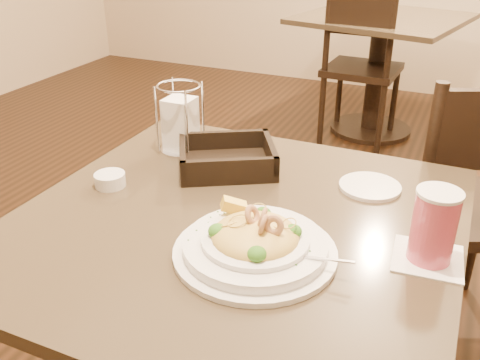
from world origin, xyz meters
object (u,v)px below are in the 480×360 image
at_px(main_table, 236,306).
at_px(bread_basket, 227,160).
at_px(dining_chair_near, 463,206).
at_px(butter_ramekin, 110,180).
at_px(background_table, 379,55).
at_px(side_plate, 370,187).
at_px(drink_glass, 434,227).
at_px(pasta_bowl, 255,242).
at_px(napkin_caddy, 181,123).
at_px(dining_chair_far, 361,64).

relative_size(main_table, bread_basket, 3.06).
xyz_separation_m(dining_chair_near, butter_ramekin, (-0.77, -0.71, 0.26)).
bearing_deg(background_table, bread_basket, -88.86).
relative_size(bread_basket, side_plate, 2.07).
height_order(drink_glass, butter_ramekin, drink_glass).
height_order(dining_chair_near, pasta_bowl, dining_chair_near).
xyz_separation_m(pasta_bowl, drink_glass, (0.30, 0.12, 0.04)).
bearing_deg(main_table, pasta_bowl, -50.67).
xyz_separation_m(dining_chair_near, napkin_caddy, (-0.72, -0.46, 0.32)).
height_order(side_plate, butter_ramekin, butter_ramekin).
relative_size(side_plate, butter_ramekin, 1.99).
bearing_deg(butter_ramekin, dining_chair_far, 87.42).
height_order(main_table, napkin_caddy, napkin_caddy).
height_order(pasta_bowl, side_plate, pasta_bowl).
bearing_deg(dining_chair_near, dining_chair_far, -90.58).
height_order(main_table, drink_glass, drink_glass).
xyz_separation_m(main_table, side_plate, (0.23, 0.25, 0.24)).
relative_size(background_table, dining_chair_far, 1.15).
height_order(background_table, butter_ramekin, butter_ramekin).
xyz_separation_m(dining_chair_near, drink_glass, (-0.06, -0.71, 0.32)).
bearing_deg(bread_basket, dining_chair_near, 42.43).
distance_m(dining_chair_near, side_plate, 0.58).
height_order(pasta_bowl, butter_ramekin, pasta_bowl).
distance_m(dining_chair_near, pasta_bowl, 0.94).
height_order(dining_chair_far, pasta_bowl, dining_chair_far).
height_order(background_table, pasta_bowl, pasta_bowl).
distance_m(side_plate, butter_ramekin, 0.60).
bearing_deg(dining_chair_far, pasta_bowl, 99.74).
relative_size(pasta_bowl, bread_basket, 1.16).
bearing_deg(dining_chair_far, main_table, 97.93).
xyz_separation_m(drink_glass, side_plate, (-0.16, 0.24, -0.07)).
bearing_deg(dining_chair_far, dining_chair_near, 115.52).
bearing_deg(side_plate, background_table, 99.85).
relative_size(drink_glass, butter_ramekin, 1.98).
bearing_deg(dining_chair_near, side_plate, 41.79).
bearing_deg(butter_ramekin, drink_glass, -0.20).
distance_m(pasta_bowl, drink_glass, 0.32).
distance_m(background_table, napkin_caddy, 2.27).
relative_size(drink_glass, napkin_caddy, 0.78).
bearing_deg(dining_chair_far, butter_ramekin, 89.72).
bearing_deg(dining_chair_far, background_table, -102.63).
bearing_deg(main_table, drink_glass, 1.60).
relative_size(pasta_bowl, butter_ramekin, 4.77).
xyz_separation_m(pasta_bowl, napkin_caddy, (-0.37, 0.37, 0.05)).
bearing_deg(bread_basket, dining_chair_far, 92.91).
height_order(background_table, dining_chair_near, dining_chair_near).
xyz_separation_m(bread_basket, napkin_caddy, (-0.16, 0.05, 0.06)).
xyz_separation_m(pasta_bowl, bread_basket, (-0.21, 0.32, -0.01)).
height_order(drink_glass, side_plate, drink_glass).
height_order(background_table, drink_glass, drink_glass).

